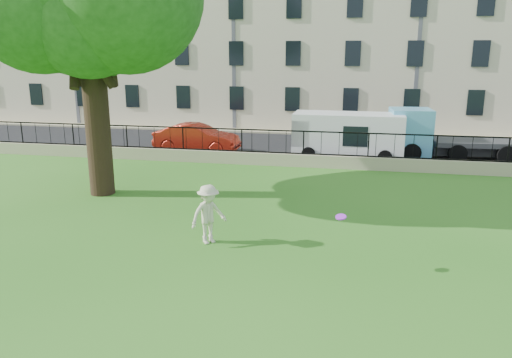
% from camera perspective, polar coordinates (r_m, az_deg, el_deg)
% --- Properties ---
extents(ground, '(120.00, 120.00, 0.00)m').
position_cam_1_polar(ground, '(12.68, -0.69, -10.61)').
color(ground, '#266518').
rests_on(ground, ground).
extents(retaining_wall, '(50.00, 0.40, 0.60)m').
position_cam_1_polar(retaining_wall, '(23.90, 5.41, 2.13)').
color(retaining_wall, tan).
rests_on(retaining_wall, ground).
extents(iron_railing, '(50.00, 0.05, 1.13)m').
position_cam_1_polar(iron_railing, '(23.73, 5.46, 4.14)').
color(iron_railing, black).
rests_on(iron_railing, retaining_wall).
extents(street, '(60.00, 9.00, 0.01)m').
position_cam_1_polar(street, '(28.54, 6.43, 3.52)').
color(street, black).
rests_on(street, ground).
extents(sidewalk, '(60.00, 1.40, 0.12)m').
position_cam_1_polar(sidewalk, '(33.64, 7.26, 5.25)').
color(sidewalk, tan).
rests_on(sidewalk, ground).
extents(building_row, '(56.40, 10.40, 13.80)m').
position_cam_1_polar(building_row, '(38.90, 8.27, 16.59)').
color(building_row, beige).
rests_on(building_row, ground).
extents(man, '(1.23, 1.25, 1.73)m').
position_cam_1_polar(man, '(14.27, -5.45, -4.04)').
color(man, beige).
rests_on(man, ground).
extents(frisbee, '(0.34, 0.33, 0.12)m').
position_cam_1_polar(frisbee, '(12.53, 9.67, -4.29)').
color(frisbee, '#AC28E5').
extents(red_sedan, '(4.67, 1.77, 1.52)m').
position_cam_1_polar(red_sedan, '(27.39, -6.77, 4.66)').
color(red_sedan, '#B02415').
rests_on(red_sedan, street).
extents(white_van, '(5.53, 2.24, 2.31)m').
position_cam_1_polar(white_van, '(25.97, 10.44, 4.86)').
color(white_van, silver).
rests_on(white_van, street).
extents(blue_truck, '(6.12, 2.57, 2.51)m').
position_cam_1_polar(blue_truck, '(27.34, 21.27, 4.81)').
color(blue_truck, '#59ABD2').
rests_on(blue_truck, street).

